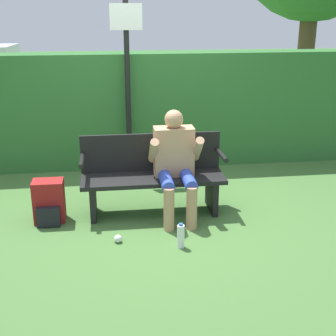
# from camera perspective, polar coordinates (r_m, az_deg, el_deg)

# --- Properties ---
(ground_plane) EXTENTS (40.00, 40.00, 0.00)m
(ground_plane) POSITION_cam_1_polar(r_m,az_deg,el_deg) (5.23, -1.78, -5.43)
(ground_plane) COLOR #426B33
(hedge_back) EXTENTS (12.00, 0.44, 1.58)m
(hedge_back) POSITION_cam_1_polar(r_m,az_deg,el_deg) (6.62, -3.36, 7.05)
(hedge_back) COLOR #2D662D
(hedge_back) RESTS_ON ground
(park_bench) EXTENTS (1.55, 0.47, 0.85)m
(park_bench) POSITION_cam_1_polar(r_m,az_deg,el_deg) (5.13, -1.90, -0.80)
(park_bench) COLOR black
(park_bench) RESTS_ON ground
(person_seated) EXTENTS (0.56, 0.66, 1.14)m
(person_seated) POSITION_cam_1_polar(r_m,az_deg,el_deg) (4.97, 0.88, 0.97)
(person_seated) COLOR tan
(person_seated) RESTS_ON ground
(backpack) EXTENTS (0.32, 0.30, 0.46)m
(backpack) POSITION_cam_1_polar(r_m,az_deg,el_deg) (5.10, -14.31, -4.10)
(backpack) COLOR maroon
(backpack) RESTS_ON ground
(water_bottle) EXTENTS (0.07, 0.07, 0.25)m
(water_bottle) POSITION_cam_1_polar(r_m,az_deg,el_deg) (4.47, 1.57, -8.29)
(water_bottle) COLOR white
(water_bottle) RESTS_ON ground
(signpost) EXTENTS (0.40, 0.09, 2.26)m
(signpost) POSITION_cam_1_polar(r_m,az_deg,el_deg) (6.20, -4.97, 11.25)
(signpost) COLOR black
(signpost) RESTS_ON ground
(litter_crumple) EXTENTS (0.08, 0.08, 0.08)m
(litter_crumple) POSITION_cam_1_polar(r_m,az_deg,el_deg) (4.61, -6.12, -8.56)
(litter_crumple) COLOR silver
(litter_crumple) RESTS_ON ground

